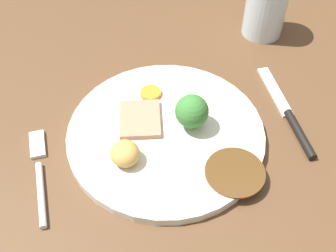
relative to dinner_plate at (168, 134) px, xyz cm
name	(u,v)px	position (x,y,z in cm)	size (l,w,h in cm)	color
dining_table	(163,138)	(-0.33, 1.37, -2.50)	(120.00, 84.00, 3.60)	brown
dinner_plate	(168,134)	(0.00, 0.00, 0.00)	(27.34, 27.34, 1.40)	silver
gravy_pool	(235,172)	(6.01, -9.26, 0.85)	(7.77, 7.77, 0.30)	#563819
meat_slice_main	(140,119)	(-3.20, 2.89, 1.10)	(6.73, 5.63, 0.80)	tan
roast_potato_left	(125,153)	(-6.79, -3.10, 2.18)	(3.82, 3.97, 2.97)	tan
carrot_coin_front	(150,93)	(-0.41, 7.43, 1.00)	(3.06, 3.06, 0.60)	orange
broccoli_floret	(192,112)	(3.34, -0.06, 3.57)	(4.60, 4.60, 5.25)	#8CB766
fork	(39,172)	(-17.90, -0.85, -0.31)	(2.34, 15.31, 0.90)	silver
knife	(290,117)	(17.84, -2.22, -0.25)	(2.95, 18.56, 1.20)	black
water_glass	(266,5)	(22.87, 17.74, 4.85)	(6.91, 6.91, 11.10)	silver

